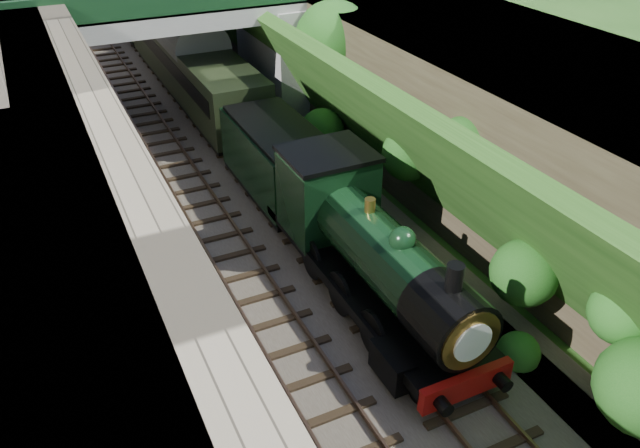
{
  "coord_description": "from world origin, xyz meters",
  "views": [
    {
      "loc": [
        -6.88,
        -6.25,
        12.63
      ],
      "look_at": [
        0.0,
        8.13,
        2.68
      ],
      "focal_mm": 35.0,
      "sensor_mm": 36.0,
      "label": 1
    }
  ],
  "objects_px": {
    "tree": "(334,43)",
    "road_bridge": "(198,41)",
    "locomotive": "(370,253)",
    "tender": "(278,163)"
  },
  "relations": [
    {
      "from": "tree",
      "to": "road_bridge",
      "type": "bearing_deg",
      "value": 134.72
    },
    {
      "from": "tree",
      "to": "locomotive",
      "type": "xyz_separation_m",
      "value": [
        -4.71,
        -11.88,
        -2.75
      ]
    },
    {
      "from": "tender",
      "to": "road_bridge",
      "type": "bearing_deg",
      "value": 91.54
    },
    {
      "from": "tree",
      "to": "tender",
      "type": "relative_size",
      "value": 1.1
    },
    {
      "from": "locomotive",
      "to": "tender",
      "type": "distance_m",
      "value": 7.37
    },
    {
      "from": "tree",
      "to": "tender",
      "type": "height_order",
      "value": "tree"
    },
    {
      "from": "road_bridge",
      "to": "locomotive",
      "type": "relative_size",
      "value": 1.56
    },
    {
      "from": "locomotive",
      "to": "tender",
      "type": "relative_size",
      "value": 1.7
    },
    {
      "from": "road_bridge",
      "to": "tender",
      "type": "relative_size",
      "value": 2.67
    },
    {
      "from": "road_bridge",
      "to": "tender",
      "type": "xyz_separation_m",
      "value": [
        0.26,
        -9.53,
        -2.46
      ]
    }
  ]
}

